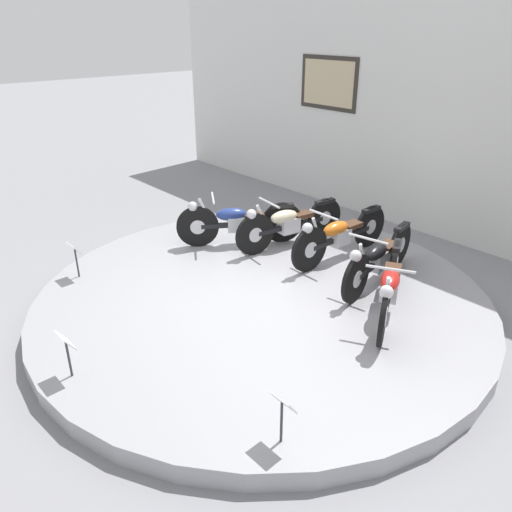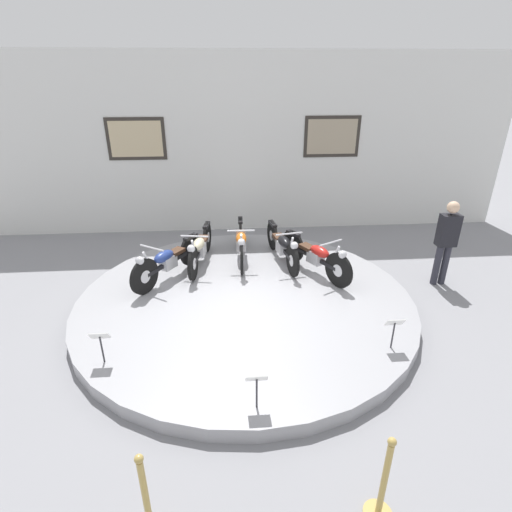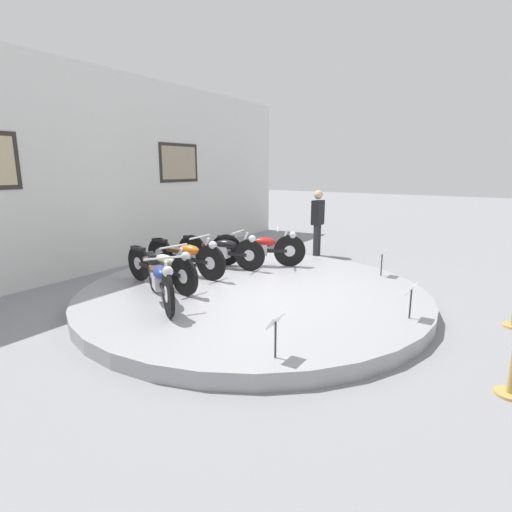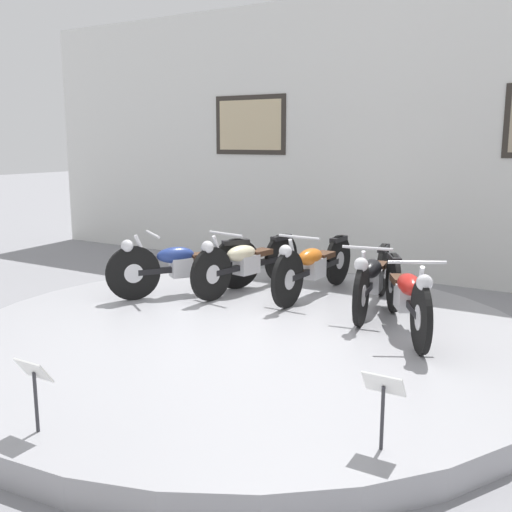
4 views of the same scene
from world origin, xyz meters
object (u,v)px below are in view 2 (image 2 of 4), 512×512
object	(u,v)px
motorcycle_cream	(200,247)
motorcycle_red	(316,255)
info_placard_front_right	(394,326)
stanchion_post_left_of_entry	(148,509)
info_placard_front_left	(100,340)
motorcycle_blue	(168,260)
info_placard_front_centre	(257,383)
stanchion_post_right_of_entry	(382,491)
visitor_standing	(446,239)
motorcycle_black	(282,245)
motorcycle_orange	(241,242)

from	to	relation	value
motorcycle_cream	motorcycle_red	size ratio (longest dim) A/B	1.11
info_placard_front_right	stanchion_post_left_of_entry	world-z (taller)	stanchion_post_left_of_entry
motorcycle_red	info_placard_front_left	world-z (taller)	motorcycle_red
motorcycle_red	motorcycle_blue	bearing A→B (deg)	179.97
info_placard_front_left	info_placard_front_centre	xyz separation A→B (m)	(2.04, -0.98, 0.00)
stanchion_post_right_of_entry	visitor_standing	bearing A→B (deg)	57.38
motorcycle_blue	motorcycle_black	world-z (taller)	motorcycle_blue
motorcycle_cream	info_placard_front_centre	world-z (taller)	motorcycle_cream
motorcycle_black	stanchion_post_right_of_entry	xyz separation A→B (m)	(0.22, -5.18, -0.26)
motorcycle_orange	info_placard_front_left	world-z (taller)	motorcycle_orange
visitor_standing	motorcycle_blue	bearing A→B (deg)	177.75
motorcycle_cream	motorcycle_red	world-z (taller)	motorcycle_red
motorcycle_orange	info_placard_front_left	xyz separation A→B (m)	(-2.04, -3.19, -0.03)
info_placard_front_left	stanchion_post_right_of_entry	world-z (taller)	stanchion_post_right_of_entry
info_placard_front_right	visitor_standing	xyz separation A→B (m)	(1.85, 2.20, 0.38)
motorcycle_black	visitor_standing	distance (m)	3.16
motorcycle_blue	motorcycle_orange	world-z (taller)	motorcycle_orange
visitor_standing	motorcycle_red	bearing A→B (deg)	175.20
info_placard_front_centre	motorcycle_blue	bearing A→B (deg)	112.86
motorcycle_cream	motorcycle_orange	bearing A→B (deg)	14.26
info_placard_front_centre	stanchion_post_right_of_entry	world-z (taller)	stanchion_post_right_of_entry
motorcycle_blue	info_placard_front_right	distance (m)	4.22
info_placard_front_centre	stanchion_post_right_of_entry	bearing A→B (deg)	-49.03
motorcycle_black	info_placard_front_centre	distance (m)	4.04
info_placard_front_left	stanchion_post_left_of_entry	size ratio (longest dim) A/B	0.50
motorcycle_blue	visitor_standing	xyz separation A→B (m)	(5.31, -0.21, 0.35)
motorcycle_cream	motorcycle_blue	bearing A→B (deg)	-135.56
motorcycle_black	motorcycle_red	size ratio (longest dim) A/B	1.10
info_placard_front_left	visitor_standing	bearing A→B (deg)	20.37
motorcycle_red	visitor_standing	size ratio (longest dim) A/B	1.05
motorcycle_blue	motorcycle_orange	bearing A→B (deg)	28.76
info_placard_front_centre	stanchion_post_left_of_entry	distance (m)	1.65
motorcycle_red	stanchion_post_right_of_entry	bearing A→B (deg)	-94.40
motorcycle_orange	stanchion_post_left_of_entry	bearing A→B (deg)	-101.19
motorcycle_cream	motorcycle_red	distance (m)	2.34
motorcycle_cream	info_placard_front_right	world-z (taller)	motorcycle_cream
stanchion_post_left_of_entry	motorcycle_red	bearing A→B (deg)	61.62
info_placard_front_left	stanchion_post_right_of_entry	distance (m)	3.82
motorcycle_orange	motorcycle_black	bearing A→B (deg)	-14.25
motorcycle_cream	stanchion_post_left_of_entry	world-z (taller)	stanchion_post_left_of_entry
stanchion_post_right_of_entry	motorcycle_blue	bearing A→B (deg)	118.40
visitor_standing	stanchion_post_left_of_entry	world-z (taller)	visitor_standing
motorcycle_cream	stanchion_post_left_of_entry	xyz separation A→B (m)	(-0.22, -5.18, -0.27)
motorcycle_black	info_placard_front_centre	bearing A→B (deg)	-102.13
motorcycle_cream	visitor_standing	distance (m)	4.81
info_placard_front_right	motorcycle_red	bearing A→B (deg)	104.29
motorcycle_black	info_placard_front_left	bearing A→B (deg)	-134.13
visitor_standing	stanchion_post_right_of_entry	size ratio (longest dim) A/B	1.67
motorcycle_orange	info_placard_front_left	size ratio (longest dim) A/B	3.94
motorcycle_orange	info_placard_front_centre	world-z (taller)	motorcycle_orange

